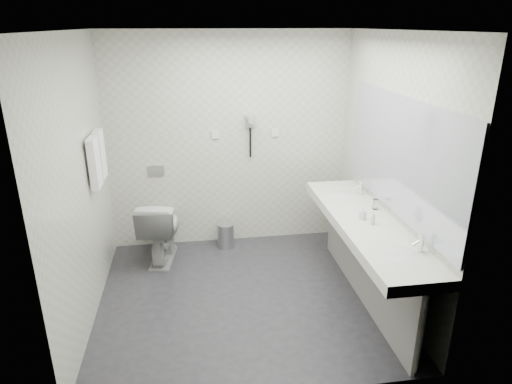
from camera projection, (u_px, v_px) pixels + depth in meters
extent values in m
plane|color=#27262B|center=(243.00, 297.00, 4.48)|extent=(2.80, 2.80, 0.00)
plane|color=silver|center=(240.00, 30.00, 3.60)|extent=(2.80, 2.80, 0.00)
plane|color=beige|center=(229.00, 142.00, 5.24)|extent=(2.80, 0.00, 2.80)
plane|color=beige|center=(267.00, 243.00, 2.83)|extent=(2.80, 0.00, 2.80)
plane|color=beige|center=(80.00, 186.00, 3.84)|extent=(0.00, 2.60, 2.60)
plane|color=beige|center=(389.00, 171.00, 4.23)|extent=(0.00, 2.60, 2.60)
cube|color=silver|center=(365.00, 225.00, 4.17)|extent=(0.55, 2.20, 0.10)
cube|color=gray|center=(364.00, 265.00, 4.32)|extent=(0.03, 2.15, 0.75)
cylinder|color=silver|center=(420.00, 334.00, 3.36)|extent=(0.06, 0.06, 0.75)
cylinder|color=silver|center=(334.00, 221.00, 5.29)|extent=(0.06, 0.06, 0.75)
cube|color=#B2BCC6|center=(400.00, 156.00, 3.97)|extent=(0.02, 2.20, 1.05)
ellipsoid|color=silver|center=(397.00, 255.00, 3.55)|extent=(0.40, 0.31, 0.05)
ellipsoid|color=silver|center=(343.00, 196.00, 4.76)|extent=(0.40, 0.31, 0.05)
cylinder|color=silver|center=(421.00, 243.00, 3.55)|extent=(0.04, 0.04, 0.15)
cylinder|color=silver|center=(361.00, 187.00, 4.75)|extent=(0.04, 0.04, 0.15)
imported|color=beige|center=(363.00, 214.00, 4.14)|extent=(0.07, 0.07, 0.11)
imported|color=beige|center=(373.00, 218.00, 4.04)|extent=(0.05, 0.05, 0.12)
cylinder|color=silver|center=(375.00, 204.00, 4.37)|extent=(0.06, 0.06, 0.10)
imported|color=silver|center=(161.00, 229.00, 5.08)|extent=(0.52, 0.78, 0.74)
cube|color=#B2B5BA|center=(156.00, 171.00, 5.21)|extent=(0.18, 0.02, 0.12)
cylinder|color=#B2B5BA|center=(226.00, 236.00, 5.44)|extent=(0.21, 0.21, 0.29)
cylinder|color=#B2B5BA|center=(225.00, 224.00, 5.38)|extent=(0.20, 0.20, 0.02)
cylinder|color=silver|center=(93.00, 136.00, 4.25)|extent=(0.02, 0.62, 0.02)
cube|color=white|center=(95.00, 163.00, 4.20)|extent=(0.07, 0.24, 0.48)
cube|color=white|center=(100.00, 155.00, 4.46)|extent=(0.07, 0.24, 0.48)
cube|color=gray|center=(250.00, 121.00, 5.16)|extent=(0.10, 0.04, 0.14)
cylinder|color=gray|center=(251.00, 120.00, 5.08)|extent=(0.08, 0.14, 0.08)
cylinder|color=black|center=(250.00, 143.00, 5.23)|extent=(0.02, 0.02, 0.35)
cube|color=silver|center=(216.00, 135.00, 5.17)|extent=(0.09, 0.02, 0.09)
cube|color=silver|center=(275.00, 133.00, 5.27)|extent=(0.09, 0.02, 0.09)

